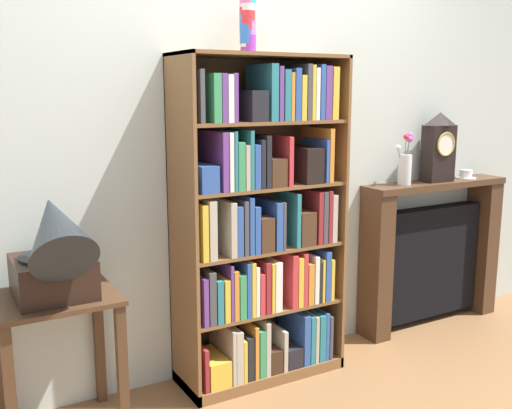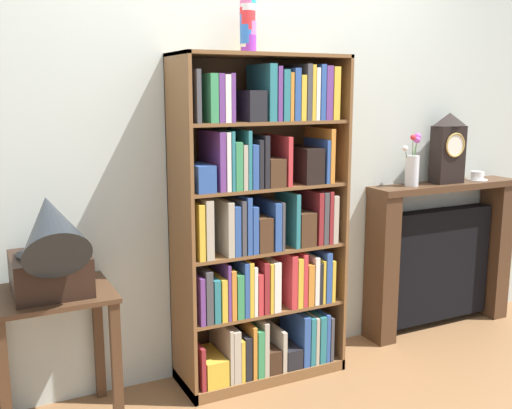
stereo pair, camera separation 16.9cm
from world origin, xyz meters
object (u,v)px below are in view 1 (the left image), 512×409
Objects in this scene: side_table_left at (57,332)px; teacup_with_saucer at (466,175)px; gramophone at (55,250)px; fireplace_mantel at (430,254)px; bookshelf at (261,233)px; flower_vase at (405,165)px; mantel_clock at (439,147)px; cup_stack at (248,26)px.

teacup_with_saucer reaches higher than side_table_left.
gramophone is 0.50× the size of fireplace_mantel.
side_table_left is 0.41m from gramophone.
bookshelf is at bearing 6.01° from gramophone.
mantel_clock is at bearing -0.17° from flower_vase.
gramophone is (-1.07, -0.11, 0.08)m from bookshelf.
side_table_left is 0.60× the size of fireplace_mantel.
fireplace_mantel is 0.71m from mantel_clock.
cup_stack reaches higher than mantel_clock.
side_table_left is 2.44m from fireplace_mantel.
cup_stack is at bearing -179.05° from teacup_with_saucer.
cup_stack is at bearing -178.66° from flower_vase.
gramophone is 1.68× the size of flower_vase.
bookshelf reaches higher than flower_vase.
side_table_left is 1.48× the size of mantel_clock.
fireplace_mantel is 3.33× the size of flower_vase.
gramophone is 2.17m from flower_vase.
fireplace_mantel is at bearing 95.65° from mantel_clock.
flower_vase is (-0.28, -0.02, 0.61)m from fireplace_mantel.
flower_vase is at bearing 1.34° from cup_stack.
side_table_left is 4.81× the size of teacup_with_saucer.
fireplace_mantel is at bearing 3.97° from flower_vase.
bookshelf is 1.12m from side_table_left.
fireplace_mantel is 0.68m from flower_vase.
mantel_clock is (1.37, 0.08, 0.39)m from bookshelf.
side_table_left is (-1.07, -0.04, -0.32)m from bookshelf.
flower_vase is (2.16, 0.19, 0.21)m from gramophone.
bookshelf is 5.29× the size of flower_vase.
flower_vase is at bearing 3.04° from side_table_left.
mantel_clock is 0.30m from flower_vase.
cup_stack is 1.72m from side_table_left.
mantel_clock is at bearing 1.04° from cup_stack.
fireplace_mantel is (1.41, 0.05, -1.39)m from cup_stack.
mantel_clock is 0.34m from teacup_with_saucer.
flower_vase reaches higher than gramophone.
side_table_left is at bearing -177.55° from teacup_with_saucer.
side_table_left is at bearing -177.33° from mantel_clock.
mantel_clock reaches higher than flower_vase.
gramophone is at bearing -175.52° from mantel_clock.
teacup_with_saucer is (2.71, 0.12, 0.51)m from side_table_left.
bookshelf is at bearing -175.83° from flower_vase.
bookshelf is 1.41m from fireplace_mantel.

